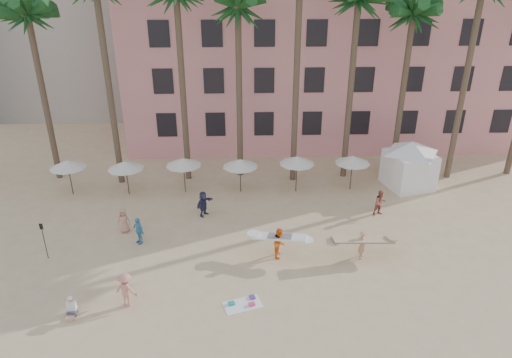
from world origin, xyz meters
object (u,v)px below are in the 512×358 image
Objects in this scene: pink_hotel at (325,48)px; carrier_yellow at (363,243)px; cabana at (410,160)px; carrier_white at (280,241)px.

pink_hotel is 23.15m from carrier_yellow.
cabana is 10.70m from carrier_yellow.
pink_hotel is 14.92m from cabana.
cabana is at bearing -71.59° from pink_hotel.
carrier_white is (-10.18, -8.69, -1.12)m from cabana.
carrier_yellow is 4.57m from carrier_white.
cabana is at bearing 58.10° from carrier_yellow.
pink_hotel is 23.54m from carrier_white.
pink_hotel is at bearing 86.62° from carrier_yellow.
pink_hotel reaches higher than carrier_white.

